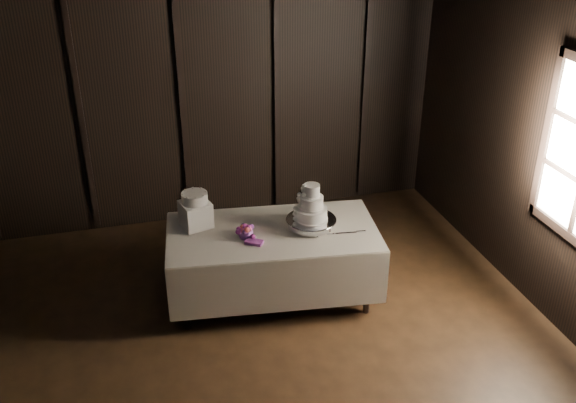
# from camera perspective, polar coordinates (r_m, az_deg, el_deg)

# --- Properties ---
(room) EXTENTS (6.08, 7.08, 3.08)m
(room) POSITION_cam_1_polar(r_m,az_deg,el_deg) (4.23, -3.77, -5.33)
(room) COLOR black
(room) RESTS_ON ground
(display_table) EXTENTS (2.10, 1.27, 0.76)m
(display_table) POSITION_cam_1_polar(r_m,az_deg,el_deg) (6.24, -1.33, -5.35)
(display_table) COLOR beige
(display_table) RESTS_ON ground
(cake_stand) EXTENTS (0.63, 0.63, 0.09)m
(cake_stand) POSITION_cam_1_polar(r_m,az_deg,el_deg) (6.10, 2.06, -1.95)
(cake_stand) COLOR silver
(cake_stand) RESTS_ON display_table
(wedding_cake) EXTENTS (0.33, 0.30, 0.36)m
(wedding_cake) POSITION_cam_1_polar(r_m,az_deg,el_deg) (5.99, 1.89, -0.48)
(wedding_cake) COLOR white
(wedding_cake) RESTS_ON cake_stand
(bouquet) EXTENTS (0.42, 0.45, 0.17)m
(bouquet) POSITION_cam_1_polar(r_m,az_deg,el_deg) (5.93, -3.77, -2.78)
(bouquet) COLOR #DF5081
(bouquet) RESTS_ON display_table
(box_pedestal) EXTENTS (0.32, 0.32, 0.25)m
(box_pedestal) POSITION_cam_1_polar(r_m,az_deg,el_deg) (6.15, -8.20, -1.12)
(box_pedestal) COLOR white
(box_pedestal) RESTS_ON display_table
(small_cake) EXTENTS (0.28, 0.28, 0.10)m
(small_cake) POSITION_cam_1_polar(r_m,az_deg,el_deg) (6.07, -8.31, 0.33)
(small_cake) COLOR white
(small_cake) RESTS_ON box_pedestal
(cake_knife) EXTENTS (0.37, 0.07, 0.01)m
(cake_knife) POSITION_cam_1_polar(r_m,az_deg,el_deg) (6.03, 4.80, -2.83)
(cake_knife) COLOR silver
(cake_knife) RESTS_ON display_table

